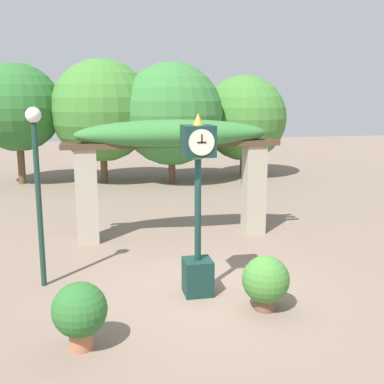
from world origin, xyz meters
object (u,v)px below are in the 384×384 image
(pedestal_clock, at_px, (198,210))
(lamp_post, at_px, (37,169))
(potted_plant_near_right, at_px, (80,312))
(potted_plant_near_left, at_px, (266,281))

(pedestal_clock, relative_size, lamp_post, 0.97)
(potted_plant_near_right, xyz_separation_m, lamp_post, (-0.73, 2.51, 1.65))
(lamp_post, bearing_deg, pedestal_clock, -19.39)
(pedestal_clock, bearing_deg, potted_plant_near_right, -142.86)
(pedestal_clock, relative_size, potted_plant_near_right, 3.29)
(potted_plant_near_left, xyz_separation_m, potted_plant_near_right, (-2.99, -0.66, 0.05))
(pedestal_clock, xyz_separation_m, lamp_post, (-2.76, 0.97, 0.65))
(potted_plant_near_left, relative_size, potted_plant_near_right, 0.95)
(pedestal_clock, bearing_deg, lamp_post, 160.61)
(potted_plant_near_left, distance_m, lamp_post, 4.49)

